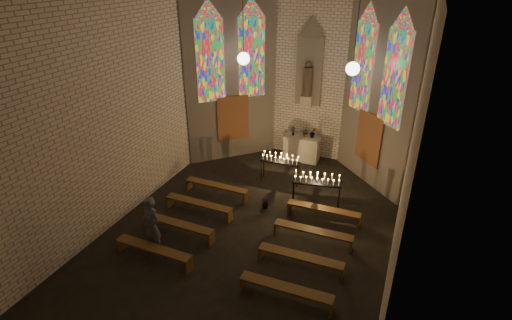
# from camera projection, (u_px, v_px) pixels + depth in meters

# --- Properties ---
(floor) EXTENTS (12.00, 12.00, 0.00)m
(floor) POSITION_uv_depth(u_px,v_px,m) (247.00, 235.00, 11.79)
(floor) COLOR black
(floor) RESTS_ON ground
(room) EXTENTS (8.22, 12.43, 7.00)m
(room) POSITION_uv_depth(u_px,v_px,m) (288.00, 83.00, 12.91)
(room) COLOR #EFDDC8
(room) RESTS_ON ground
(altar) EXTENTS (1.40, 0.60, 1.00)m
(altar) POSITION_uv_depth(u_px,v_px,m) (302.00, 148.00, 16.06)
(altar) COLOR beige
(altar) RESTS_ON ground
(flower_vase_left) EXTENTS (0.21, 0.14, 0.38)m
(flower_vase_left) POSITION_uv_depth(u_px,v_px,m) (293.00, 131.00, 15.91)
(flower_vase_left) COLOR #4C723F
(flower_vase_left) RESTS_ON altar
(flower_vase_center) EXTENTS (0.30, 0.26, 0.34)m
(flower_vase_center) POSITION_uv_depth(u_px,v_px,m) (306.00, 133.00, 15.79)
(flower_vase_center) COLOR #4C723F
(flower_vase_center) RESTS_ON altar
(flower_vase_right) EXTENTS (0.30, 0.27, 0.44)m
(flower_vase_right) POSITION_uv_depth(u_px,v_px,m) (313.00, 132.00, 15.68)
(flower_vase_right) COLOR #4C723F
(flower_vase_right) RESTS_ON altar
(aisle_flower_pot) EXTENTS (0.24, 0.24, 0.38)m
(aisle_flower_pot) POSITION_uv_depth(u_px,v_px,m) (265.00, 203.00, 13.01)
(aisle_flower_pot) COLOR #4C723F
(aisle_flower_pot) RESTS_ON ground
(votive_stand_left) EXTENTS (1.45, 0.40, 1.06)m
(votive_stand_left) POSITION_uv_depth(u_px,v_px,m) (280.00, 160.00, 14.24)
(votive_stand_left) COLOR black
(votive_stand_left) RESTS_ON ground
(votive_stand_right) EXTENTS (1.61, 0.67, 1.15)m
(votive_stand_right) POSITION_uv_depth(u_px,v_px,m) (317.00, 180.00, 12.73)
(votive_stand_right) COLOR black
(votive_stand_right) RESTS_ON ground
(pew_left_0) EXTENTS (2.26, 0.36, 0.43)m
(pew_left_0) POSITION_uv_depth(u_px,v_px,m) (216.00, 187.00, 13.63)
(pew_left_0) COLOR #573A18
(pew_left_0) RESTS_ON ground
(pew_right_0) EXTENTS (2.26, 0.36, 0.43)m
(pew_right_0) POSITION_uv_depth(u_px,v_px,m) (323.00, 210.00, 12.34)
(pew_right_0) COLOR #573A18
(pew_right_0) RESTS_ON ground
(pew_left_1) EXTENTS (2.26, 0.36, 0.43)m
(pew_left_1) POSITION_uv_depth(u_px,v_px,m) (199.00, 204.00, 12.64)
(pew_left_1) COLOR #573A18
(pew_left_1) RESTS_ON ground
(pew_right_1) EXTENTS (2.26, 0.36, 0.43)m
(pew_right_1) POSITION_uv_depth(u_px,v_px,m) (313.00, 232.00, 11.35)
(pew_right_1) COLOR #573A18
(pew_right_1) RESTS_ON ground
(pew_left_2) EXTENTS (2.26, 0.36, 0.43)m
(pew_left_2) POSITION_uv_depth(u_px,v_px,m) (178.00, 225.00, 11.65)
(pew_left_2) COLOR #573A18
(pew_left_2) RESTS_ON ground
(pew_right_2) EXTENTS (2.26, 0.36, 0.43)m
(pew_right_2) POSITION_uv_depth(u_px,v_px,m) (301.00, 258.00, 10.36)
(pew_right_2) COLOR #573A18
(pew_right_2) RESTS_ON ground
(pew_left_3) EXTENTS (2.26, 0.36, 0.43)m
(pew_left_3) POSITION_uv_depth(u_px,v_px,m) (154.00, 250.00, 10.65)
(pew_left_3) COLOR #573A18
(pew_left_3) RESTS_ON ground
(pew_right_3) EXTENTS (2.26, 0.36, 0.43)m
(pew_right_3) POSITION_uv_depth(u_px,v_px,m) (286.00, 289.00, 9.37)
(pew_right_3) COLOR #573A18
(pew_right_3) RESTS_ON ground
(visitor) EXTENTS (0.70, 0.55, 1.71)m
(visitor) POSITION_uv_depth(u_px,v_px,m) (151.00, 226.00, 10.77)
(visitor) COLOR #4B4C55
(visitor) RESTS_ON ground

